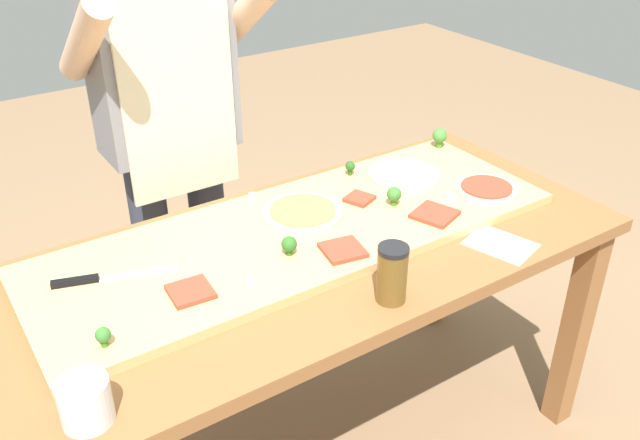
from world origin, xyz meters
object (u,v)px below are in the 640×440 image
(pizza_slice_center, at_px, (435,214))
(broccoli_floret_back_right, at_px, (350,167))
(broccoli_floret_back_left, at_px, (440,136))
(prep_table, at_px, (307,282))
(broccoli_floret_center_right, at_px, (394,195))
(cheese_crumble_c, at_px, (452,198))
(pizza_whole_tomato_red, at_px, (486,189))
(pizza_slice_near_right, at_px, (343,250))
(cheese_crumble_a, at_px, (252,196))
(pizza_slice_far_left, at_px, (359,199))
(sauce_jar, at_px, (392,274))
(cheese_crumble_b, at_px, (250,282))
(pizza_slice_far_right, at_px, (191,291))
(cook_center, at_px, (169,118))
(broccoli_floret_front_right, at_px, (289,245))
(flour_cup, at_px, (86,404))
(pizza_whole_white_garlic, at_px, (404,174))
(chefs_knife, at_px, (97,279))
(recipe_note, at_px, (501,244))
(pizza_whole_pesto_green, at_px, (303,212))
(broccoli_floret_front_mid, at_px, (103,336))

(pizza_slice_center, relative_size, broccoli_floret_back_right, 2.39)
(broccoli_floret_back_left, relative_size, broccoli_floret_back_right, 1.46)
(prep_table, distance_m, broccoli_floret_center_right, 0.36)
(cheese_crumble_c, bearing_deg, pizza_whole_tomato_red, -5.06)
(pizza_slice_near_right, bearing_deg, cheese_crumble_a, 98.31)
(pizza_slice_far_left, bearing_deg, sauce_jar, -116.86)
(prep_table, height_order, cheese_crumble_b, cheese_crumble_b)
(pizza_slice_far_right, relative_size, cook_center, 0.06)
(broccoli_floret_front_right, distance_m, flour_cup, 0.65)
(pizza_whole_white_garlic, height_order, pizza_slice_near_right, pizza_whole_white_garlic)
(pizza_slice_far_right, xyz_separation_m, flour_cup, (-0.32, -0.23, 0.01))
(pizza_slice_far_right, height_order, broccoli_floret_center_right, broccoli_floret_center_right)
(broccoli_floret_front_right, bearing_deg, pizza_slice_far_left, 22.76)
(pizza_whole_tomato_red, height_order, pizza_whole_white_garlic, same)
(broccoli_floret_back_left, bearing_deg, flour_cup, -158.52)
(flour_cup, bearing_deg, chefs_knife, 69.58)
(recipe_note, bearing_deg, cook_center, 123.91)
(recipe_note, xyz_separation_m, cook_center, (-0.57, 0.85, 0.21))
(broccoli_floret_front_right, height_order, cheese_crumble_b, broccoli_floret_front_right)
(cheese_crumble_a, height_order, recipe_note, cheese_crumble_a)
(broccoli_floret_center_right, bearing_deg, flour_cup, -162.75)
(cheese_crumble_c, bearing_deg, pizza_slice_near_right, -173.15)
(prep_table, bearing_deg, cheese_crumble_c, -5.56)
(pizza_whole_pesto_green, xyz_separation_m, pizza_slice_center, (0.30, -0.21, -0.00))
(pizza_slice_far_right, xyz_separation_m, recipe_note, (0.80, -0.22, -0.03))
(pizza_slice_far_right, bearing_deg, broccoli_floret_back_left, 16.29)
(pizza_slice_near_right, distance_m, broccoli_floret_front_mid, 0.63)
(pizza_slice_far_right, relative_size, broccoli_floret_front_right, 1.89)
(chefs_knife, xyz_separation_m, recipe_note, (0.96, -0.39, -0.03))
(broccoli_floret_back_left, bearing_deg, recipe_note, -115.67)
(cheese_crumble_b, bearing_deg, pizza_whole_pesto_green, 37.58)
(broccoli_floret_back_left, height_order, recipe_note, broccoli_floret_back_left)
(pizza_slice_near_right, relative_size, sauce_jar, 0.70)
(pizza_slice_near_right, distance_m, broccoli_floret_center_right, 0.30)
(pizza_slice_far_left, relative_size, broccoli_floret_back_left, 1.10)
(flour_cup, bearing_deg, cheese_crumble_b, 22.30)
(prep_table, bearing_deg, pizza_slice_far_right, -172.42)
(pizza_slice_near_right, bearing_deg, sauce_jar, -90.62)
(pizza_whole_pesto_green, distance_m, pizza_whole_white_garlic, 0.39)
(broccoli_floret_back_right, bearing_deg, prep_table, -141.80)
(pizza_slice_far_left, xyz_separation_m, broccoli_floret_front_right, (-0.32, -0.13, 0.02))
(broccoli_floret_front_mid, relative_size, cheese_crumble_a, 2.62)
(pizza_slice_far_left, relative_size, sauce_jar, 0.50)
(pizza_whole_pesto_green, relative_size, flour_cup, 2.29)
(sauce_jar, bearing_deg, broccoli_floret_back_left, 40.42)
(cheese_crumble_b, bearing_deg, flour_cup, -157.70)
(pizza_slice_far_right, xyz_separation_m, cheese_crumble_c, (0.82, 0.00, 0.00))
(cheese_crumble_b, bearing_deg, recipe_note, -14.74)
(pizza_slice_center, bearing_deg, pizza_whole_tomato_red, 7.33)
(chefs_knife, distance_m, broccoli_floret_back_left, 1.23)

